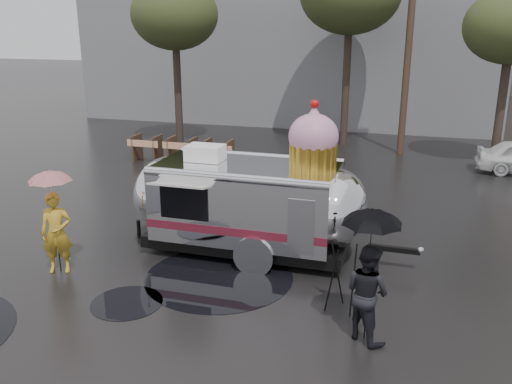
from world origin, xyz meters
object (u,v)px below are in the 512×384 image
(person_right, at_px, (367,293))
(person_left, at_px, (56,233))
(airstream_trailer, at_px, (251,199))
(tripod, at_px, (341,271))

(person_right, bearing_deg, person_left, 30.07)
(airstream_trailer, xyz_separation_m, person_left, (-3.73, -2.19, -0.42))
(airstream_trailer, distance_m, person_right, 4.23)
(person_right, xyz_separation_m, tripod, (-0.55, 0.82, -0.05))
(tripod, bearing_deg, person_right, -49.27)
(person_left, xyz_separation_m, person_right, (6.69, -0.80, -0.03))
(airstream_trailer, relative_size, tripod, 4.90)
(person_left, distance_m, person_right, 6.73)
(airstream_trailer, height_order, person_right, airstream_trailer)
(airstream_trailer, distance_m, tripod, 3.27)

